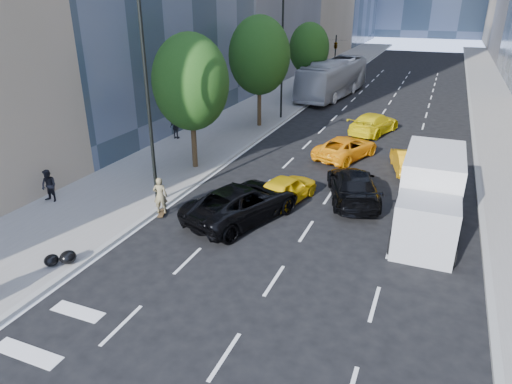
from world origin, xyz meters
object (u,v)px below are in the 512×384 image
at_px(black_sedan_mercedes, 353,185).
at_px(city_bus, 333,78).
at_px(box_truck, 430,193).
at_px(skateboarder, 160,198).
at_px(black_sedan_lincoln, 243,202).

relative_size(black_sedan_mercedes, city_bus, 0.42).
relative_size(black_sedan_mercedes, box_truck, 0.81).
distance_m(skateboarder, black_sedan_lincoln, 3.76).
bearing_deg(box_truck, skateboarder, -163.75).
bearing_deg(city_bus, skateboarder, -85.50).
height_order(black_sedan_lincoln, black_sedan_mercedes, black_sedan_lincoln).
distance_m(city_bus, box_truck, 28.44).
bearing_deg(box_truck, black_sedan_mercedes, 154.32).
xyz_separation_m(black_sedan_mercedes, box_truck, (3.52, -1.68, 0.82)).
xyz_separation_m(black_sedan_lincoln, black_sedan_mercedes, (4.15, 3.92, -0.03)).
bearing_deg(box_truck, black_sedan_lincoln, -163.92).
relative_size(black_sedan_lincoln, black_sedan_mercedes, 1.08).
height_order(black_sedan_lincoln, box_truck, box_truck).
xyz_separation_m(city_bus, box_truck, (10.47, -26.44, -0.20)).
distance_m(skateboarder, city_bus, 29.79).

